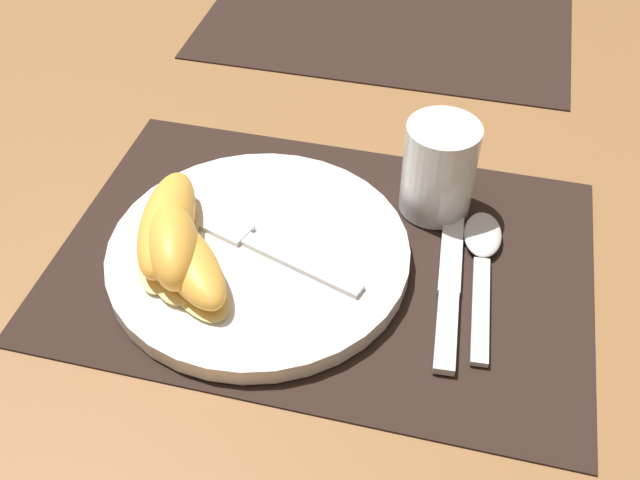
% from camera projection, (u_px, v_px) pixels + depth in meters
% --- Properties ---
extents(ground_plane, '(3.00, 3.00, 0.00)m').
position_uv_depth(ground_plane, '(324.00, 259.00, 0.66)').
color(ground_plane, olive).
extents(placemat, '(0.46, 0.32, 0.00)m').
position_uv_depth(placemat, '(324.00, 257.00, 0.66)').
color(placemat, black).
rests_on(placemat, ground_plane).
extents(placemat_far, '(0.46, 0.32, 0.00)m').
position_uv_depth(placemat_far, '(388.00, 18.00, 0.97)').
color(placemat_far, black).
rests_on(placemat_far, ground_plane).
extents(plate, '(0.26, 0.26, 0.02)m').
position_uv_depth(plate, '(259.00, 254.00, 0.65)').
color(plate, white).
rests_on(plate, placemat).
extents(juice_glass, '(0.07, 0.07, 0.09)m').
position_uv_depth(juice_glass, '(438.00, 173.00, 0.68)').
color(juice_glass, silver).
rests_on(juice_glass, placemat).
extents(knife, '(0.03, 0.21, 0.01)m').
position_uv_depth(knife, '(450.00, 280.00, 0.64)').
color(knife, silver).
rests_on(knife, placemat).
extents(spoon, '(0.04, 0.17, 0.01)m').
position_uv_depth(spoon, '(482.00, 253.00, 0.66)').
color(spoon, silver).
rests_on(spoon, placemat).
extents(fork, '(0.18, 0.08, 0.00)m').
position_uv_depth(fork, '(253.00, 242.00, 0.65)').
color(fork, silver).
rests_on(fork, plate).
extents(citrus_wedge_0, '(0.07, 0.14, 0.04)m').
position_uv_depth(citrus_wedge_0, '(168.00, 226.00, 0.64)').
color(citrus_wedge_0, '#F4DB84').
rests_on(citrus_wedge_0, plate).
extents(citrus_wedge_1, '(0.08, 0.11, 0.05)m').
position_uv_depth(citrus_wedge_1, '(174.00, 248.00, 0.61)').
color(citrus_wedge_1, '#F4DB84').
rests_on(citrus_wedge_1, plate).
extents(citrus_wedge_2, '(0.12, 0.12, 0.03)m').
position_uv_depth(citrus_wedge_2, '(187.00, 262.00, 0.61)').
color(citrus_wedge_2, '#F4DB84').
rests_on(citrus_wedge_2, plate).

